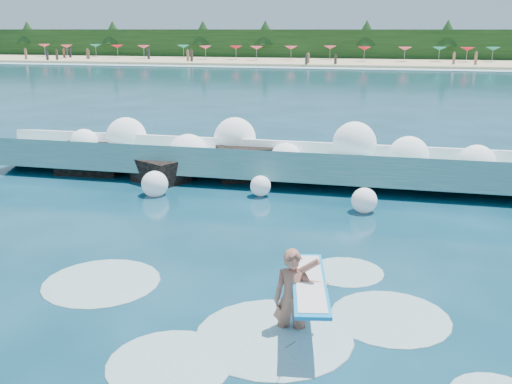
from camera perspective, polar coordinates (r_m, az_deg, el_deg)
ground at (r=13.19m, az=-8.42°, el=-6.95°), size 200.00×200.00×0.00m
beach at (r=89.51m, az=10.49°, el=12.61°), size 140.00×20.00×0.40m
wet_band at (r=78.55m, az=10.04°, el=12.08°), size 140.00×5.00×0.08m
treeline at (r=99.40m, az=10.88°, el=14.24°), size 140.00×4.00×5.00m
breaking_wave at (r=20.06m, az=0.83°, el=3.00°), size 19.65×2.99×1.69m
rock_cluster at (r=20.82m, az=-9.67°, el=2.78°), size 8.10×3.30×1.33m
surfer_with_board at (r=10.01m, az=4.05°, el=-10.33°), size 1.15×2.98×1.82m
wave_spray at (r=19.99m, az=0.20°, el=4.28°), size 14.97×4.89×2.18m
surf_foam at (r=10.70m, az=-0.71°, el=-12.50°), size 9.37×6.06×0.14m
beach_umbrellas at (r=91.06m, az=10.52°, el=13.96°), size 113.11×6.93×0.50m
beachgoers at (r=88.15m, az=6.18°, el=13.32°), size 107.21×12.14×1.93m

